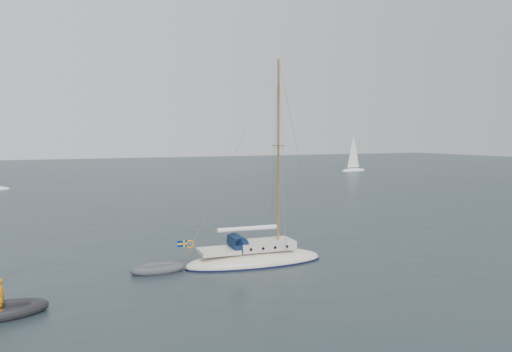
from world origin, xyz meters
name	(u,v)px	position (x,y,z in m)	size (l,w,h in m)	color
ground	(249,274)	(0.00, 0.00, 0.00)	(300.00, 300.00, 0.00)	black
sailboat	(255,248)	(1.19, 1.88, 0.96)	(8.95, 2.68, 12.75)	beige
dinghy	(158,269)	(-4.51, 2.51, 0.20)	(3.11, 1.41, 0.45)	#4B4B50
distant_yacht_b	(354,153)	(53.36, 64.55, 3.83)	(6.76, 3.61, 8.96)	white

